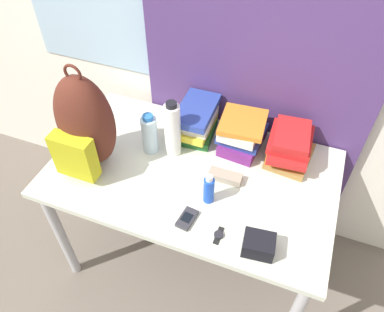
# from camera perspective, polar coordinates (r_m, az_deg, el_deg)

# --- Properties ---
(wall_back) EXTENTS (6.00, 0.06, 2.50)m
(wall_back) POSITION_cam_1_polar(r_m,az_deg,el_deg) (1.79, 5.65, 19.48)
(wall_back) COLOR silver
(wall_back) RESTS_ON ground_plane
(curtain_blue) EXTENTS (1.11, 0.04, 2.50)m
(curtain_blue) POSITION_cam_1_polar(r_m,az_deg,el_deg) (1.71, 10.74, 17.57)
(curtain_blue) COLOR #4C336B
(curtain_blue) RESTS_ON ground_plane
(desk) EXTENTS (1.31, 0.78, 0.75)m
(desk) POSITION_cam_1_polar(r_m,az_deg,el_deg) (1.79, -0.00, -4.15)
(desk) COLOR beige
(desk) RESTS_ON ground_plane
(backpack) EXTENTS (0.27, 0.26, 0.52)m
(backpack) POSITION_cam_1_polar(r_m,az_deg,el_deg) (1.68, -16.04, 4.51)
(backpack) COLOR #512319
(backpack) RESTS_ON desk
(book_stack_left) EXTENTS (0.20, 0.28, 0.17)m
(book_stack_left) POSITION_cam_1_polar(r_m,az_deg,el_deg) (1.84, 0.63, 5.34)
(book_stack_left) COLOR #1E5623
(book_stack_left) RESTS_ON desk
(book_stack_center) EXTENTS (0.22, 0.27, 0.17)m
(book_stack_center) POSITION_cam_1_polar(r_m,az_deg,el_deg) (1.80, 7.67, 3.52)
(book_stack_center) COLOR #6B2370
(book_stack_center) RESTS_ON desk
(book_stack_right) EXTENTS (0.22, 0.28, 0.16)m
(book_stack_right) POSITION_cam_1_polar(r_m,az_deg,el_deg) (1.78, 14.64, 1.46)
(book_stack_right) COLOR olive
(book_stack_right) RESTS_ON desk
(water_bottle) EXTENTS (0.07, 0.07, 0.21)m
(water_bottle) POSITION_cam_1_polar(r_m,az_deg,el_deg) (1.76, -6.47, 3.34)
(water_bottle) COLOR silver
(water_bottle) RESTS_ON desk
(sports_bottle) EXTENTS (0.08, 0.08, 0.30)m
(sports_bottle) POSITION_cam_1_polar(r_m,az_deg,el_deg) (1.72, -3.00, 4.05)
(sports_bottle) COLOR white
(sports_bottle) RESTS_ON desk
(sunscreen_bottle) EXTENTS (0.05, 0.05, 0.15)m
(sunscreen_bottle) POSITION_cam_1_polar(r_m,az_deg,el_deg) (1.57, 2.58, -5.11)
(sunscreen_bottle) COLOR blue
(sunscreen_bottle) RESTS_ON desk
(cell_phone) EXTENTS (0.07, 0.11, 0.02)m
(cell_phone) POSITION_cam_1_polar(r_m,az_deg,el_deg) (1.55, -0.77, -9.51)
(cell_phone) COLOR #2D2D33
(cell_phone) RESTS_ON desk
(sunglasses_case) EXTENTS (0.15, 0.06, 0.04)m
(sunglasses_case) POSITION_cam_1_polar(r_m,az_deg,el_deg) (1.69, 5.07, -3.14)
(sunglasses_case) COLOR gray
(sunglasses_case) RESTS_ON desk
(camera_pouch) EXTENTS (0.13, 0.11, 0.07)m
(camera_pouch) POSITION_cam_1_polar(r_m,az_deg,el_deg) (1.48, 10.11, -13.18)
(camera_pouch) COLOR black
(camera_pouch) RESTS_ON desk
(wristwatch) EXTENTS (0.04, 0.08, 0.01)m
(wristwatch) POSITION_cam_1_polar(r_m,az_deg,el_deg) (1.52, 4.08, -11.93)
(wristwatch) COLOR black
(wristwatch) RESTS_ON desk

